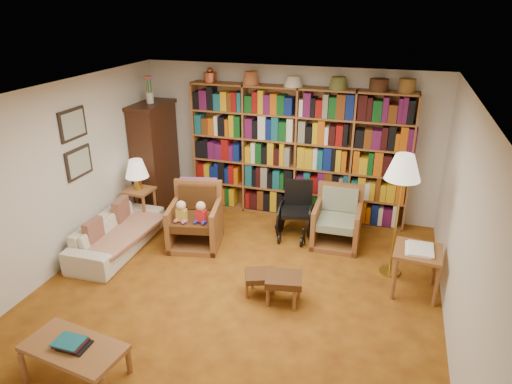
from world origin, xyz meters
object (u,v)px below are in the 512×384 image
at_px(armchair_sage, 337,222).
at_px(footstool_a, 260,277).
at_px(side_table_lamp, 140,198).
at_px(wheelchair, 296,211).
at_px(armchair_leather, 198,219).
at_px(coffee_table, 74,350).
at_px(footstool_b, 284,281).
at_px(floor_lamp, 403,172).
at_px(side_table_papers, 417,256).
at_px(sofa, 117,234).

xyz_separation_m(armchair_sage, footstool_a, (-0.72, -1.70, -0.07)).
xyz_separation_m(side_table_lamp, wheelchair, (2.53, 0.39, -0.06)).
bearing_deg(armchair_leather, coffee_table, -90.37).
bearing_deg(footstool_b, wheelchair, 97.98).
relative_size(armchair_leather, footstool_a, 2.03).
xyz_separation_m(footstool_b, coffee_table, (-1.65, -1.78, 0.03)).
bearing_deg(armchair_sage, floor_lamp, -39.30).
bearing_deg(floor_lamp, side_table_papers, -51.05).
xyz_separation_m(floor_lamp, footstool_a, (-1.55, -1.02, -1.21)).
height_order(wheelchair, floor_lamp, floor_lamp).
bearing_deg(side_table_lamp, floor_lamp, -4.31).
bearing_deg(footstool_b, side_table_lamp, 153.54).
xyz_separation_m(sofa, coffee_table, (1.03, -2.31, 0.08)).
bearing_deg(side_table_papers, floor_lamp, 128.95).
bearing_deg(armchair_sage, side_table_lamp, -173.23).
bearing_deg(floor_lamp, coffee_table, -135.25).
height_order(sofa, footstool_a, sofa).
bearing_deg(footstool_b, armchair_sage, 77.09).
height_order(armchair_sage, wheelchair, wheelchair).
bearing_deg(coffee_table, sofa, 113.95).
xyz_separation_m(armchair_sage, side_table_papers, (1.12, -1.04, 0.18)).
relative_size(floor_lamp, footstool_a, 3.65).
bearing_deg(side_table_lamp, footstool_b, -26.46).
bearing_deg(footstool_b, footstool_a, 169.33).
distance_m(wheelchair, footstool_b, 1.80).
height_order(floor_lamp, footstool_a, floor_lamp).
bearing_deg(footstool_a, armchair_sage, 67.00).
height_order(armchair_sage, footstool_a, armchair_sage).
bearing_deg(armchair_leather, floor_lamp, -0.67).
relative_size(sofa, side_table_papers, 2.76).
bearing_deg(armchair_sage, side_table_papers, -42.85).
distance_m(sofa, armchair_sage, 3.31).
distance_m(wheelchair, floor_lamp, 1.95).
distance_m(floor_lamp, coffee_table, 4.21).
relative_size(wheelchair, side_table_papers, 1.40).
bearing_deg(wheelchair, side_table_papers, -30.82).
bearing_deg(armchair_leather, armchair_sage, 17.62).
relative_size(armchair_leather, footstool_b, 1.88).
relative_size(side_table_lamp, armchair_sage, 0.72).
height_order(armchair_sage, coffee_table, armchair_sage).
distance_m(sofa, coffee_table, 2.53).
bearing_deg(armchair_sage, coffee_table, -120.13).
xyz_separation_m(wheelchair, coffee_table, (-1.40, -3.55, -0.07)).
distance_m(armchair_leather, footstool_b, 1.97).
xyz_separation_m(sofa, wheelchair, (2.43, 1.24, 0.15)).
relative_size(side_table_papers, coffee_table, 0.60).
xyz_separation_m(armchair_leather, footstool_a, (1.31, -1.05, -0.12)).
distance_m(side_table_lamp, footstool_a, 2.80).
relative_size(footstool_a, footstool_b, 0.93).
relative_size(floor_lamp, side_table_papers, 2.68).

